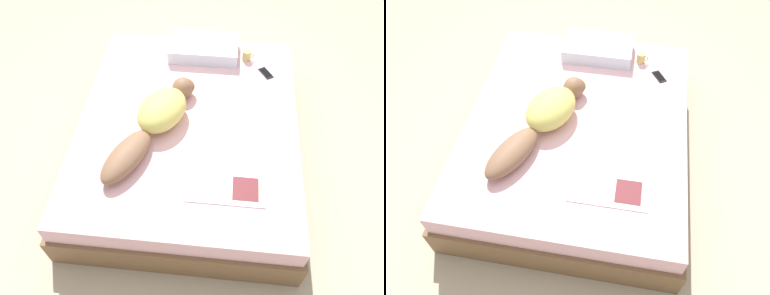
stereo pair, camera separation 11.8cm
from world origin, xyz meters
The scene contains 7 objects.
ground_plane centered at (0.00, 0.00, 0.00)m, with size 12.00×12.00×0.00m, color #B7A88E.
bed centered at (0.00, 0.00, 0.24)m, with size 1.81×2.20×0.48m.
person centered at (-0.24, -0.12, 0.58)m, with size 0.66×1.16×0.23m.
open_magazine centered at (0.33, -0.62, 0.48)m, with size 0.56×0.28×0.01m.
coffee_mug centered at (0.45, 0.80, 0.53)m, with size 0.10×0.07×0.09m.
cell_phone centered at (0.63, 0.62, 0.48)m, with size 0.14×0.17×0.01m.
pillow centered at (0.05, 0.84, 0.54)m, with size 0.63×0.37×0.13m.
Camera 2 is at (0.35, -2.02, 2.71)m, focal length 35.00 mm.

